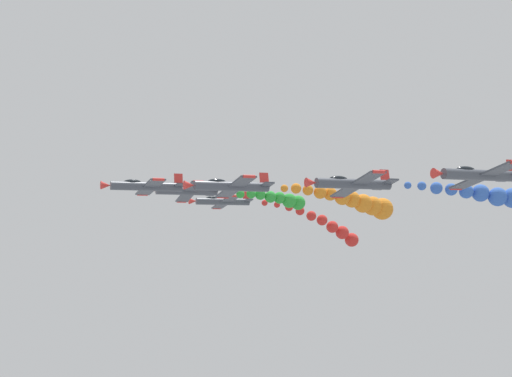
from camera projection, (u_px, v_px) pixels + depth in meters
The scene contains 9 objects.
airplane_lead at pixel (145, 186), 85.12m from camera, with size 9.51×10.35×2.71m.
airplane_left_inner at pixel (230, 186), 78.49m from camera, with size 9.44×10.35×2.96m.
smoke_trail_left_inner at pixel (359, 202), 85.60m from camera, with size 3.59×16.26×4.27m.
airplane_right_inner at pixel (186, 191), 97.70m from camera, with size 9.33×10.35×3.23m.
smoke_trail_right_inner at pixel (280, 199), 103.58m from camera, with size 2.69×12.92×3.06m.
airplane_left_outer at pixel (352, 184), 73.74m from camera, with size 9.39×10.35×3.10m.
airplane_right_outer at pixel (222, 201), 110.63m from camera, with size 9.47×10.35×2.86m.
smoke_trail_right_outer at pixel (331, 227), 120.10m from camera, with size 5.27×20.16×7.99m.
airplane_trailing at pixel (480, 175), 67.82m from camera, with size 9.43×10.35×3.00m.
Camera 1 is at (-79.76, 31.24, 72.66)m, focal length 47.79 mm.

